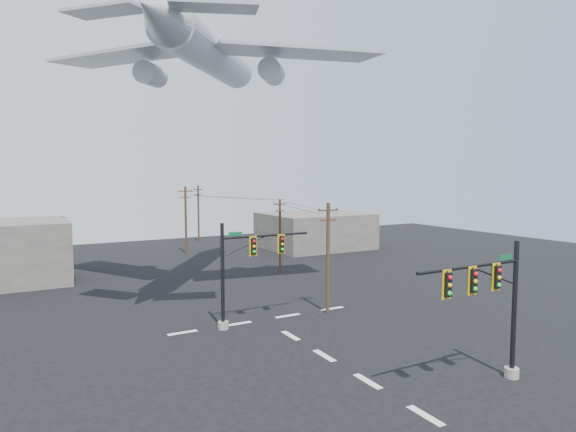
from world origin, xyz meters
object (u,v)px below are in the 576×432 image
signal_mast_far (242,271)px  utility_pole_d (198,212)px  utility_pole_a (328,256)px  signal_mast_near (493,305)px  airliner (211,55)px  utility_pole_b (280,234)px  utility_pole_c (186,219)px

signal_mast_far → utility_pole_d: size_ratio=0.82×
utility_pole_a → utility_pole_d: size_ratio=0.95×
signal_mast_far → signal_mast_near: bearing=-64.4°
signal_mast_far → airliner: 19.65m
utility_pole_b → utility_pole_c: 17.86m
utility_pole_a → utility_pole_c: size_ratio=0.93×
utility_pole_a → airliner: 19.96m
utility_pole_c → airliner: (-4.26, -22.16, 16.04)m
utility_pole_b → utility_pole_d: size_ratio=0.89×
signal_mast_near → signal_mast_far: bearing=115.6°
signal_mast_far → airliner: airliner is taller
signal_mast_near → utility_pole_d: 58.31m
signal_mast_far → utility_pole_a: bearing=-1.1°
utility_pole_a → utility_pole_c: (-1.10, 32.27, 0.31)m
airliner → utility_pole_d: bearing=18.4°
utility_pole_c → utility_pole_d: (5.54, 11.34, -0.06)m
signal_mast_far → airliner: size_ratio=0.26×
utility_pole_b → airliner: bearing=-167.2°
utility_pole_b → signal_mast_far: bearing=-141.7°
utility_pole_c → airliner: 27.69m
signal_mast_near → signal_mast_far: signal_mast_far is taller
utility_pole_b → utility_pole_d: (0.47, 28.46, 0.49)m
signal_mast_near → utility_pole_d: utility_pole_d is taller
utility_pole_a → utility_pole_c: utility_pole_c is taller
utility_pole_a → utility_pole_d: (4.44, 43.61, 0.25)m
signal_mast_near → utility_pole_b: (3.90, 29.69, 0.10)m
airliner → signal_mast_far: bearing=-154.5°
utility_pole_b → airliner: size_ratio=0.29×
utility_pole_c → utility_pole_d: 12.63m
utility_pole_a → utility_pole_b: utility_pole_a is taller
utility_pole_b → utility_pole_c: (-5.07, 17.11, 0.55)m
signal_mast_near → utility_pole_c: size_ratio=0.80×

